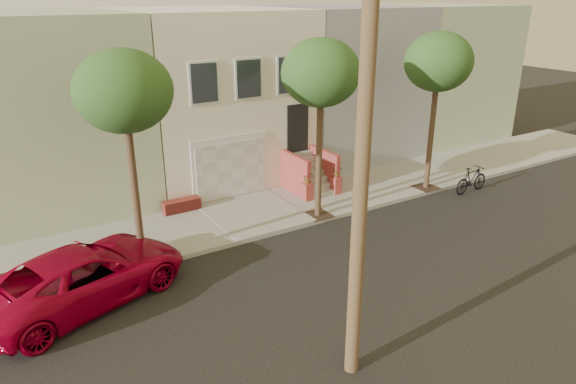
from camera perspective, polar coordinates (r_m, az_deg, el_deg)
ground at (r=15.87m, az=8.35°, el=-8.61°), size 90.00×90.00×0.00m
sidewalk at (r=19.77m, az=-1.51°, el=-1.91°), size 40.00×3.70×0.15m
house_row at (r=23.80m, az=-8.81°, el=10.82°), size 33.10×11.70×7.00m
tree_left at (r=14.97m, az=-17.58°, el=10.34°), size 2.70×2.57×6.30m
tree_mid at (r=17.69m, az=3.62°, el=12.79°), size 2.70×2.57×6.30m
tree_right at (r=21.31m, az=16.18°, el=13.45°), size 2.70×2.57×6.30m
pickup_truck at (r=15.00m, az=-21.43°, el=-8.50°), size 6.05×4.21×1.54m
motorcycle at (r=22.75m, az=19.49°, el=1.29°), size 1.87×0.61×1.11m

